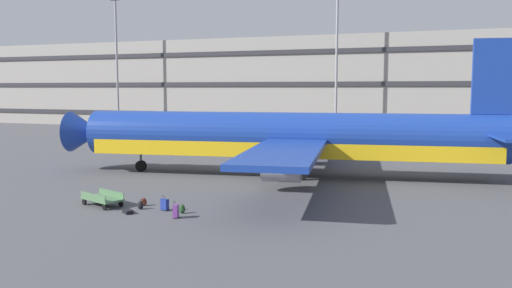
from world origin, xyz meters
TOP-DOWN VIEW (x-y plane):
  - ground_plane at (0.00, 0.00)m, footprint 600.00×600.00m
  - terminal_structure at (0.00, 49.48)m, footprint 157.86×20.85m
  - airliner at (3.18, -1.70)m, footprint 38.24×31.08m
  - light_mast_far_left at (-38.14, 34.54)m, footprint 1.80×0.50m
  - light_mast_left at (-0.66, 34.54)m, footprint 1.80×0.50m
  - suitcase_teal at (-2.04, -16.45)m, footprint 0.83×0.76m
  - suitcase_purple at (-0.45, -15.16)m, footprint 0.52×0.37m
  - suitcase_small at (0.97, -16.46)m, footprint 0.32×0.43m
  - backpack_navy at (0.81, -15.44)m, footprint 0.40×0.36m
  - backpack_black at (-1.92, -15.38)m, footprint 0.36×0.32m
  - backpack_red at (-2.21, -14.53)m, footprint 0.38×0.44m
  - baggage_cart at (-4.50, -15.38)m, footprint 3.33×2.12m

SIDE VIEW (x-z plane):
  - ground_plane at x=0.00m, z-range 0.00..0.00m
  - suitcase_teal at x=-2.04m, z-range 0.00..0.21m
  - backpack_red at x=-2.21m, z-range -0.03..0.47m
  - backpack_black at x=-1.92m, z-range -0.03..0.49m
  - backpack_navy at x=0.81m, z-range -0.03..0.51m
  - suitcase_purple at x=-0.45m, z-range -0.07..0.79m
  - suitcase_small at x=0.97m, z-range -0.06..0.82m
  - baggage_cart at x=-4.50m, z-range 0.02..0.84m
  - airliner at x=3.18m, z-range -2.17..8.26m
  - terminal_structure at x=0.00m, z-range 0.00..15.12m
  - light_mast_left at x=-0.66m, z-range 1.69..23.14m
  - light_mast_far_left at x=-38.14m, z-range 1.70..23.91m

